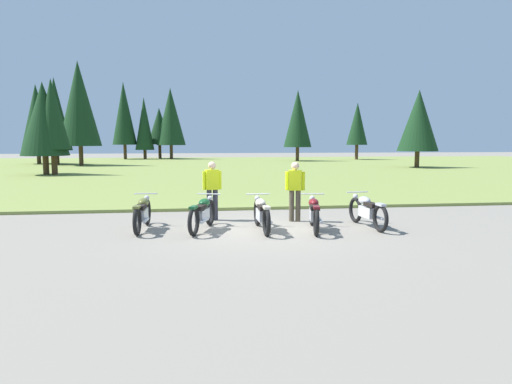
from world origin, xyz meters
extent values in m
plane|color=gray|center=(0.00, 0.00, 0.00)|extent=(140.00, 140.00, 0.00)
cube|color=olive|center=(0.00, 25.28, 0.05)|extent=(80.00, 44.00, 0.10)
cylinder|color=#47331E|center=(-11.00, 19.07, 0.65)|extent=(0.36, 0.36, 1.31)
cone|color=#143319|center=(-11.00, 19.07, 3.60)|extent=(2.94, 2.94, 4.59)
cylinder|color=#47331E|center=(-16.04, 33.42, 0.74)|extent=(0.36, 0.36, 1.47)
cone|color=#143319|center=(-16.04, 33.42, 4.43)|extent=(2.87, 2.87, 5.91)
cylinder|color=#47331E|center=(-7.43, 43.08, 0.58)|extent=(0.36, 0.36, 1.17)
cone|color=#143319|center=(-7.43, 43.08, 4.17)|extent=(2.17, 2.17, 6.01)
cylinder|color=#47331E|center=(-10.45, 18.95, 0.85)|extent=(0.36, 0.36, 1.70)
cone|color=#143319|center=(-10.45, 18.95, 3.90)|extent=(2.08, 2.08, 4.40)
cylinder|color=#47331E|center=(-4.41, 43.04, 0.86)|extent=(0.36, 0.36, 1.71)
cone|color=#143319|center=(-4.41, 43.04, 5.00)|extent=(3.37, 3.37, 6.58)
cylinder|color=#47331E|center=(9.07, 36.07, 0.78)|extent=(0.36, 0.36, 1.56)
cone|color=#143319|center=(9.07, 36.07, 4.52)|extent=(2.93, 2.93, 5.92)
cylinder|color=#47331E|center=(-9.71, 43.37, 0.88)|extent=(0.36, 0.36, 1.76)
cone|color=#143319|center=(-9.71, 43.37, 5.34)|extent=(2.76, 2.76, 7.16)
cylinder|color=#47331E|center=(16.51, 38.69, 0.88)|extent=(0.36, 0.36, 1.76)
cone|color=#143319|center=(16.51, 38.69, 4.13)|extent=(2.35, 2.35, 4.73)
cylinder|color=#47331E|center=(16.00, 23.31, 0.71)|extent=(0.36, 0.36, 1.41)
cone|color=#143319|center=(16.00, 23.31, 3.83)|extent=(3.19, 3.19, 4.83)
cylinder|color=#47331E|center=(-11.43, 29.90, 0.89)|extent=(0.36, 0.36, 1.79)
cone|color=#143319|center=(-11.43, 29.90, 5.40)|extent=(3.53, 3.53, 7.22)
cylinder|color=#47331E|center=(-13.88, 31.54, 0.69)|extent=(0.36, 0.36, 1.38)
cone|color=#143319|center=(-13.88, 31.54, 4.59)|extent=(2.69, 2.69, 6.42)
cylinder|color=#47331E|center=(-5.84, 44.56, 0.89)|extent=(0.36, 0.36, 1.78)
cone|color=#143319|center=(-5.84, 44.56, 3.94)|extent=(2.83, 2.83, 4.31)
torus|color=black|center=(-2.89, 1.05, 0.35)|extent=(0.14, 0.70, 0.70)
torus|color=black|center=(-2.98, -0.34, 0.35)|extent=(0.14, 0.70, 0.70)
cube|color=silver|center=(-2.94, 0.35, 0.40)|extent=(0.24, 0.65, 0.28)
ellipsoid|color=brown|center=(-2.92, 0.53, 0.68)|extent=(0.29, 0.50, 0.22)
cube|color=black|center=(-2.95, 0.14, 0.62)|extent=(0.25, 0.49, 0.10)
cube|color=brown|center=(-2.98, -0.34, 0.69)|extent=(0.16, 0.33, 0.06)
cylinder|color=silver|center=(-2.90, 0.95, 0.86)|extent=(0.62, 0.07, 0.03)
sphere|color=silver|center=(-2.89, 1.07, 0.73)|extent=(0.14, 0.14, 0.14)
cylinder|color=silver|center=(-2.82, 0.05, 0.30)|extent=(0.11, 0.55, 0.07)
torus|color=black|center=(-1.21, 0.76, 0.35)|extent=(0.31, 0.70, 0.70)
torus|color=black|center=(-1.64, -0.57, 0.35)|extent=(0.31, 0.70, 0.70)
cube|color=silver|center=(-1.43, 0.10, 0.40)|extent=(0.39, 0.67, 0.28)
ellipsoid|color=#144C23|center=(-1.37, 0.27, 0.68)|extent=(0.39, 0.54, 0.22)
cube|color=black|center=(-1.50, -0.11, 0.62)|extent=(0.36, 0.52, 0.10)
cube|color=#144C23|center=(-1.64, -0.57, 0.69)|extent=(0.23, 0.35, 0.06)
cylinder|color=silver|center=(-1.25, 0.67, 0.86)|extent=(0.60, 0.22, 0.03)
sphere|color=silver|center=(-1.21, 0.78, 0.73)|extent=(0.14, 0.14, 0.14)
cylinder|color=silver|center=(-1.39, -0.23, 0.30)|extent=(0.24, 0.54, 0.07)
torus|color=black|center=(0.03, 0.58, 0.35)|extent=(0.12, 0.70, 0.70)
torus|color=black|center=(0.06, -0.82, 0.35)|extent=(0.12, 0.70, 0.70)
cube|color=silver|center=(0.05, -0.12, 0.40)|extent=(0.21, 0.64, 0.28)
ellipsoid|color=beige|center=(0.04, 0.06, 0.68)|extent=(0.27, 0.49, 0.22)
cube|color=black|center=(0.05, -0.34, 0.62)|extent=(0.23, 0.48, 0.10)
cube|color=beige|center=(0.06, -0.82, 0.69)|extent=(0.15, 0.32, 0.06)
cylinder|color=silver|center=(0.03, 0.48, 0.86)|extent=(0.62, 0.05, 0.03)
sphere|color=silver|center=(0.03, 0.60, 0.73)|extent=(0.14, 0.14, 0.14)
cylinder|color=silver|center=(0.20, -0.41, 0.30)|extent=(0.08, 0.55, 0.07)
torus|color=black|center=(1.49, 0.42, 0.35)|extent=(0.22, 0.71, 0.70)
torus|color=black|center=(1.24, -0.96, 0.35)|extent=(0.22, 0.71, 0.70)
cube|color=silver|center=(1.36, -0.27, 0.40)|extent=(0.31, 0.67, 0.28)
ellipsoid|color=maroon|center=(1.39, -0.09, 0.68)|extent=(0.34, 0.52, 0.22)
cube|color=black|center=(1.32, -0.48, 0.62)|extent=(0.30, 0.51, 0.10)
cube|color=maroon|center=(1.24, -0.96, 0.69)|extent=(0.19, 0.34, 0.06)
cylinder|color=silver|center=(1.47, 0.32, 0.86)|extent=(0.62, 0.14, 0.03)
sphere|color=silver|center=(1.49, 0.44, 0.73)|extent=(0.14, 0.14, 0.14)
cylinder|color=silver|center=(1.44, -0.59, 0.30)|extent=(0.17, 0.55, 0.07)
torus|color=black|center=(2.79, 0.68, 0.35)|extent=(0.17, 0.71, 0.70)
torus|color=black|center=(2.93, -0.71, 0.35)|extent=(0.17, 0.71, 0.70)
cube|color=silver|center=(2.86, -0.01, 0.40)|extent=(0.26, 0.66, 0.28)
ellipsoid|color=#B7B7BC|center=(2.84, 0.17, 0.68)|extent=(0.31, 0.50, 0.22)
cube|color=black|center=(2.88, -0.23, 0.62)|extent=(0.27, 0.50, 0.10)
cube|color=#B7B7BC|center=(2.93, -0.71, 0.69)|extent=(0.17, 0.33, 0.06)
cylinder|color=silver|center=(2.80, 0.58, 0.86)|extent=(0.62, 0.10, 0.03)
sphere|color=silver|center=(2.78, 0.70, 0.73)|extent=(0.14, 0.14, 0.14)
cylinder|color=silver|center=(3.03, -0.30, 0.30)|extent=(0.13, 0.55, 0.07)
cylinder|color=#2D2D38|center=(-1.04, 1.59, 0.44)|extent=(0.14, 0.14, 0.88)
cylinder|color=#2D2D38|center=(-1.21, 1.55, 0.44)|extent=(0.14, 0.14, 0.88)
cube|color=#D8EA19|center=(-1.13, 1.57, 1.16)|extent=(0.40, 0.29, 0.56)
sphere|color=beige|center=(-1.13, 1.57, 1.56)|extent=(0.22, 0.22, 0.22)
cylinder|color=#D8EA19|center=(-0.90, 1.63, 1.14)|extent=(0.09, 0.09, 0.52)
cylinder|color=#D8EA19|center=(-1.35, 1.52, 1.14)|extent=(0.09, 0.09, 0.52)
cylinder|color=#4C4233|center=(1.25, 1.06, 0.44)|extent=(0.14, 0.14, 0.88)
cylinder|color=#4C4233|center=(1.07, 1.10, 0.44)|extent=(0.14, 0.14, 0.88)
cube|color=#D8EA19|center=(1.16, 1.08, 1.16)|extent=(0.40, 0.30, 0.56)
sphere|color=beige|center=(1.16, 1.08, 1.56)|extent=(0.22, 0.22, 0.22)
cylinder|color=#D8EA19|center=(1.38, 1.02, 1.14)|extent=(0.09, 0.09, 0.52)
cylinder|color=#D8EA19|center=(0.94, 1.14, 1.14)|extent=(0.09, 0.09, 0.52)
camera|label=1|loc=(-1.57, -11.34, 2.27)|focal=32.08mm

